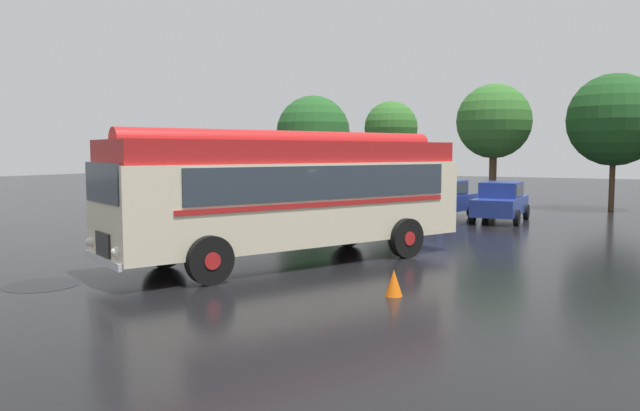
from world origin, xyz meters
name	(u,v)px	position (x,y,z in m)	size (l,w,h in m)	color
ground_plane	(295,259)	(0.00, 0.00, 0.00)	(120.00, 120.00, 0.00)	black
vintage_bus	(293,191)	(0.13, -0.34, 1.89)	(6.54, 10.16, 3.49)	beige
car_near_left	(441,199)	(0.27, 12.30, 0.85)	(2.39, 4.40, 1.66)	navy
car_mid_left	(501,201)	(2.86, 12.24, 0.85)	(2.07, 4.26, 1.66)	navy
tree_far_left	(313,132)	(-10.58, 20.07, 4.19)	(4.62, 4.62, 6.45)	#4C3823
tree_left_of_centre	(391,127)	(-5.32, 20.22, 4.39)	(3.16, 3.16, 5.92)	#4C3823
tree_centre	(493,121)	(0.84, 19.44, 4.60)	(3.97, 3.97, 6.55)	#4C3823
tree_right_of_centre	(616,118)	(6.74, 19.95, 4.60)	(4.60, 4.60, 6.82)	#4C3823
traffic_cone	(394,283)	(3.97, -2.77, 0.28)	(0.36, 0.36, 0.55)	orange
puddle_patch	(41,285)	(-3.28, -5.48, 0.00)	(1.64, 1.64, 0.01)	black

